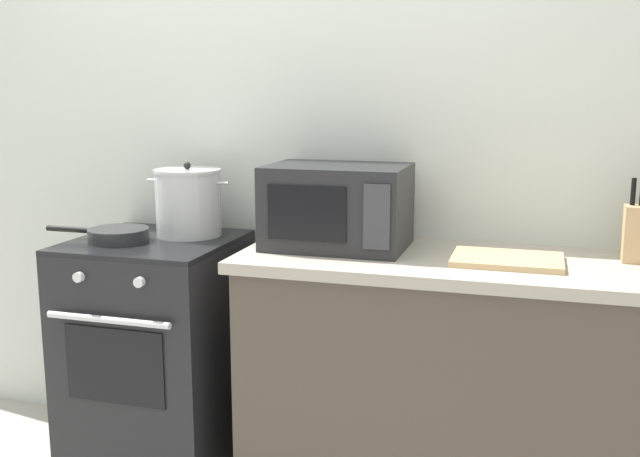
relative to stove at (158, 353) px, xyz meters
The scene contains 8 objects.
back_wall 1.09m from the stove, 29.72° to the left, with size 4.40×0.10×2.50m, color silver.
lower_cabinet_right 1.25m from the stove, ahead, with size 1.64×0.56×0.88m, color #4C4238.
countertop_right 1.33m from the stove, ahead, with size 1.70×0.60×0.04m, color #ADA393.
stove is the anchor object (origin of this frame).
stock_pot 0.61m from the stove, 50.41° to the left, with size 0.34×0.26×0.29m.
frying_pan 0.50m from the stove, 148.99° to the right, with size 0.43×0.23×0.05m.
microwave 0.94m from the stove, ahead, with size 0.50×0.37×0.30m.
cutting_board 1.40m from the stove, ahead, with size 0.36×0.26×0.02m, color tan.
Camera 1 is at (1.06, -1.86, 1.49)m, focal length 41.21 mm.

